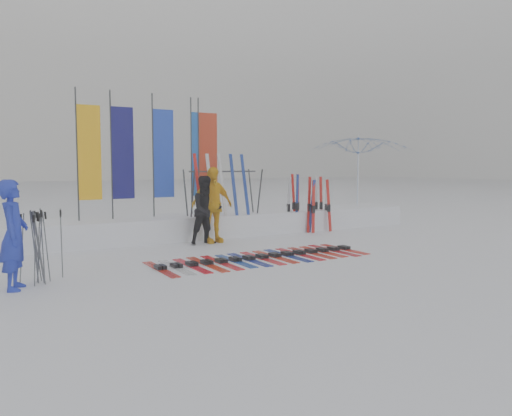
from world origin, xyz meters
TOP-DOWN VIEW (x-y plane):
  - ground at (0.00, 0.00)m, footprint 120.00×120.00m
  - snow_bank at (0.00, 4.60)m, footprint 14.00×1.60m
  - person_blue at (-4.72, 0.65)m, footprint 0.57×0.72m
  - person_black at (-0.23, 3.28)m, footprint 0.84×0.66m
  - person_yellow at (0.00, 3.44)m, footprint 1.15×0.54m
  - tent_canopy at (6.26, 4.94)m, footprint 4.23×4.27m
  - ski_row at (-0.05, 0.93)m, footprint 4.60×1.70m
  - pole_cluster at (-4.32, 0.97)m, footprint 0.71×0.56m
  - feather_flags at (-0.91, 4.80)m, footprint 3.86×0.29m
  - ski_rack at (0.70, 4.20)m, footprint 2.04×0.80m
  - upright_skis at (3.38, 3.93)m, footprint 1.43×0.67m

SIDE VIEW (x-z plane):
  - ground at x=0.00m, z-range 0.00..0.00m
  - ski_row at x=-0.05m, z-range 0.00..0.07m
  - snow_bank at x=0.00m, z-range 0.00..0.60m
  - pole_cluster at x=-4.32m, z-range -0.02..1.21m
  - upright_skis at x=3.38m, z-range -0.05..1.65m
  - person_black at x=-0.23m, z-range 0.00..1.69m
  - person_blue at x=-4.72m, z-range 0.00..1.72m
  - person_yellow at x=0.00m, z-range 0.00..1.91m
  - ski_rack at x=0.70m, z-range 0.77..2.00m
  - tent_canopy at x=6.26m, z-range 0.00..3.04m
  - feather_flags at x=-0.91m, z-range 0.64..3.84m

